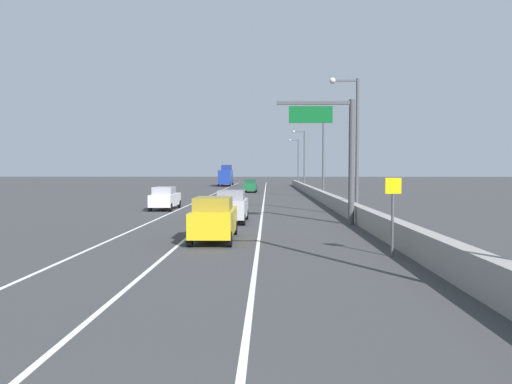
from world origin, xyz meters
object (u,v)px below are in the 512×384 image
at_px(lamp_post_right_fifth, 297,159).
at_px(speed_advisory_sign, 393,211).
at_px(car_silver_0, 232,206).
at_px(lamp_post_right_third, 321,150).
at_px(lamp_post_right_near, 512,70).
at_px(lamp_post_right_second, 354,137).
at_px(lamp_post_right_fourth, 303,156).
at_px(overhead_sign_gantry, 339,146).
at_px(car_white_1, 165,198).
at_px(car_yellow_3, 214,219).
at_px(box_truck, 226,176).
at_px(car_green_2, 250,186).

bearing_deg(lamp_post_right_fifth, speed_advisory_sign, -91.05).
bearing_deg(speed_advisory_sign, car_silver_0, 121.12).
bearing_deg(lamp_post_right_third, lamp_post_right_near, -90.65).
height_order(lamp_post_right_third, lamp_post_right_fifth, same).
distance_m(lamp_post_right_second, lamp_post_right_fourth, 45.05).
relative_size(speed_advisory_sign, lamp_post_right_fourth, 0.30).
relative_size(speed_advisory_sign, car_silver_0, 0.71).
bearing_deg(speed_advisory_sign, overhead_sign_gantry, 92.39).
xyz_separation_m(lamp_post_right_third, car_white_1, (-14.86, -17.71, -4.72)).
xyz_separation_m(speed_advisory_sign, car_white_1, (-13.24, 20.93, -0.81)).
relative_size(lamp_post_right_second, lamp_post_right_fifth, 1.00).
bearing_deg(overhead_sign_gantry, lamp_post_right_fourth, 88.25).
height_order(overhead_sign_gantry, car_silver_0, overhead_sign_gantry).
relative_size(lamp_post_right_third, car_white_1, 2.06).
height_order(car_yellow_3, box_truck, box_truck).
bearing_deg(box_truck, overhead_sign_gantry, -79.33).
bearing_deg(lamp_post_right_near, speed_advisory_sign, 99.81).
xyz_separation_m(lamp_post_right_second, car_silver_0, (-8.39, -4.54, -4.67)).
xyz_separation_m(overhead_sign_gantry, lamp_post_right_third, (2.06, 28.05, 0.95)).
distance_m(lamp_post_right_near, lamp_post_right_fourth, 67.57).
distance_m(speed_advisory_sign, lamp_post_right_second, 16.65).
relative_size(lamp_post_right_near, car_white_1, 2.06).
bearing_deg(lamp_post_right_fourth, box_truck, 128.90).
bearing_deg(lamp_post_right_fourth, lamp_post_right_near, -90.00).
relative_size(car_yellow_3, box_truck, 0.49).
bearing_deg(lamp_post_right_fourth, lamp_post_right_second, -89.63).
relative_size(car_silver_0, car_yellow_3, 0.88).
bearing_deg(box_truck, lamp_post_right_near, -80.40).
bearing_deg(car_green_2, lamp_post_right_fourth, 49.70).
bearing_deg(car_white_1, car_silver_0, -56.24).
distance_m(speed_advisory_sign, lamp_post_right_near, 7.59).
height_order(lamp_post_right_near, car_yellow_3, lamp_post_right_near).
height_order(lamp_post_right_near, lamp_post_right_fifth, same).
bearing_deg(lamp_post_right_fourth, lamp_post_right_fifth, 88.89).
relative_size(lamp_post_right_fourth, car_white_1, 2.06).
relative_size(speed_advisory_sign, lamp_post_right_second, 0.30).
relative_size(car_silver_0, car_white_1, 0.89).
bearing_deg(lamp_post_right_near, car_yellow_3, 128.82).
bearing_deg(lamp_post_right_second, lamp_post_right_near, -90.74).
bearing_deg(lamp_post_right_second, car_green_2, 103.85).
bearing_deg(lamp_post_right_fifth, lamp_post_right_third, -89.90).
xyz_separation_m(lamp_post_right_second, lamp_post_right_fifth, (0.14, 67.57, 0.00)).
height_order(lamp_post_right_fifth, car_yellow_3, lamp_post_right_fifth).
xyz_separation_m(lamp_post_right_near, car_white_1, (-14.35, 27.34, -4.72)).
bearing_deg(box_truck, lamp_post_right_second, -76.82).
relative_size(overhead_sign_gantry, car_silver_0, 1.76).
bearing_deg(car_yellow_3, lamp_post_right_near, -51.18).
height_order(lamp_post_right_second, lamp_post_right_third, same).
distance_m(lamp_post_right_fourth, car_yellow_3, 57.99).
height_order(speed_advisory_sign, car_white_1, speed_advisory_sign).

